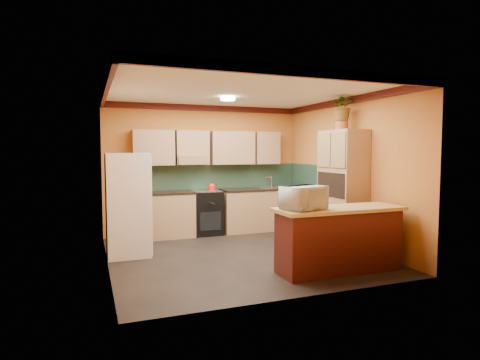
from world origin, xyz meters
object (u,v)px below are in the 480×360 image
object	(u,v)px
breakfast_bar	(339,241)
microwave	(304,198)
base_cabinets_back	(235,212)
stove	(206,212)
fridge	(128,205)
pantry	(342,190)

from	to	relation	value
breakfast_bar	microwave	distance (m)	0.88
base_cabinets_back	microwave	world-z (taller)	microwave
stove	breakfast_bar	distance (m)	3.35
fridge	base_cabinets_back	bearing A→B (deg)	27.31
pantry	fridge	bearing A→B (deg)	166.81
pantry	breakfast_bar	size ratio (longest dim) A/B	1.17
stove	fridge	world-z (taller)	fridge
stove	pantry	bearing A→B (deg)	-46.87
stove	breakfast_bar	world-z (taller)	stove
fridge	breakfast_bar	xyz separation A→B (m)	(2.76, -1.98, -0.41)
pantry	microwave	size ratio (longest dim) A/B	3.59
base_cabinets_back	microwave	xyz separation A→B (m)	(-0.14, -3.17, 0.65)
breakfast_bar	microwave	bearing A→B (deg)	180.00
stove	microwave	size ratio (longest dim) A/B	1.55
base_cabinets_back	pantry	bearing A→B (deg)	-57.77
base_cabinets_back	fridge	world-z (taller)	fridge
microwave	stove	bearing A→B (deg)	80.46
fridge	pantry	world-z (taller)	pantry
base_cabinets_back	fridge	distance (m)	2.64
fridge	microwave	bearing A→B (deg)	-42.35
base_cabinets_back	pantry	distance (m)	2.49
stove	base_cabinets_back	bearing A→B (deg)	0.00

